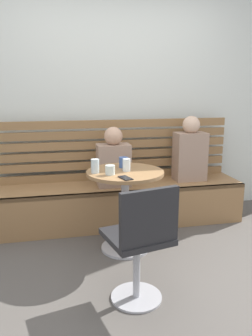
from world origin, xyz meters
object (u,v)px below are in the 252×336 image
Objects in this scene: cup_glass_tall at (95,166)px; cup_mug_blue at (124,162)px; cafe_table at (125,195)px; person_adult at (190,152)px; white_chair at (141,241)px; person_child_left at (114,160)px; booth_bench at (117,204)px; phone_on_table at (125,178)px; cup_glass_short at (110,170)px; cup_water_clear at (127,165)px.

cup_mug_blue is at bearing 27.44° from cup_glass_tall.
cafe_table is 1.04× the size of person_adult.
person_adult is at bearing 30.51° from cup_mug_blue.
white_chair is 1.42m from person_child_left.
phone_on_table is at bearing -96.28° from booth_bench.
cup_glass_short is at bearing 96.76° from white_chair.
cup_glass_short is at bearing -105.39° from booth_bench.
white_chair is at bearing -92.68° from person_child_left.
white_chair is 1.37× the size of person_child_left.
white_chair reaches higher than booth_bench.
person_adult is (0.93, 1.45, 0.29)m from white_chair.
person_adult is at bearing 2.25° from booth_bench.
cup_mug_blue is at bearing 54.53° from cup_glass_short.
person_child_left is at bearing 65.98° from cup_glass_tall.
phone_on_table is (-0.05, -0.83, 0.03)m from person_child_left.
booth_bench is at bearing 63.46° from cup_glass_tall.
phone_on_table reaches higher than booth_bench.
white_chair is 1.19× the size of person_adult.
cup_mug_blue reaches higher than cafe_table.
booth_bench is 0.49m from person_child_left.
person_adult reaches higher than booth_bench.
phone_on_table is (-0.06, -0.24, -0.05)m from cup_water_clear.
white_chair is 1.00m from cup_mug_blue.
person_child_left reaches higher than white_chair.
cup_water_clear is at bearing -91.53° from cup_mug_blue.
booth_bench is at bearing 85.86° from cafe_table.
white_chair reaches higher than cup_mug_blue.
cup_water_clear is at bearing 29.25° from cup_glass_short.
cafe_table is 0.30m from cup_mug_blue.
booth_bench is 3.80× the size of person_adult.
cup_mug_blue is (0.00, 0.14, -0.01)m from cup_water_clear.
cup_glass_short is 0.14m from cup_glass_tall.
phone_on_table reaches higher than cafe_table.
cup_water_clear is (-0.86, -0.64, 0.04)m from person_adult.
cup_glass_short is 0.57× the size of phone_on_table.
cafe_table is at bearing 85.45° from white_chair.
person_child_left is 0.70m from cup_glass_short.
cup_glass_short is (-0.08, 0.71, 0.32)m from white_chair.
person_adult reaches higher than white_chair.
cup_glass_tall is at bearing -114.02° from person_child_left.
cup_glass_tall reaches higher than cafe_table.
cup_water_clear is at bearing -93.09° from booth_bench.
person_adult is at bearing 57.18° from white_chair.
cup_glass_tall is at bearing 103.98° from white_chair.
person_adult reaches higher than cafe_table.
phone_on_table is (0.01, 0.57, 0.28)m from white_chair.
person_adult is at bearing 35.76° from cup_glass_short.
cup_water_clear is at bearing -36.45° from cafe_table.
person_adult is 1.15× the size of person_child_left.
cup_water_clear is at bearing 0.89° from cup_glass_tall.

